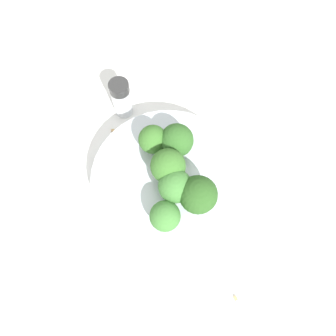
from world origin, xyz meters
TOP-DOWN VIEW (x-y plane):
  - ground_plane at (0.00, 0.00)m, footprint 3.00×3.00m
  - bowl at (0.00, 0.00)m, footprint 0.23×0.23m
  - broccoli_floret_0 at (0.03, 0.05)m, footprint 0.05×0.05m
  - broccoli_floret_1 at (-0.04, -0.03)m, footprint 0.04×0.04m
  - broccoli_floret_2 at (0.00, -0.00)m, footprint 0.05×0.05m
  - broccoli_floret_3 at (0.06, 0.01)m, footprint 0.04×0.04m
  - broccoli_floret_4 at (-0.04, 0.00)m, footprint 0.05×0.05m
  - broccoli_floret_5 at (0.02, 0.02)m, footprint 0.05×0.05m
  - pepper_shaker at (-0.12, -0.11)m, footprint 0.03×0.03m
  - almond_crumb_0 at (-0.09, -0.10)m, footprint 0.01×0.01m
  - almond_crumb_1 at (0.13, 0.14)m, footprint 0.01×0.01m
  - almond_crumb_2 at (-0.07, -0.12)m, footprint 0.01×0.01m

SIDE VIEW (x-z plane):
  - ground_plane at x=0.00m, z-range 0.00..0.00m
  - almond_crumb_2 at x=-0.07m, z-range 0.00..0.01m
  - almond_crumb_1 at x=0.13m, z-range 0.00..0.01m
  - almond_crumb_0 at x=-0.09m, z-range 0.00..0.01m
  - bowl at x=0.00m, z-range 0.00..0.05m
  - pepper_shaker at x=-0.12m, z-range 0.00..0.08m
  - broccoli_floret_1 at x=-0.04m, z-range 0.05..0.10m
  - broccoli_floret_3 at x=0.06m, z-range 0.05..0.10m
  - broccoli_floret_4 at x=-0.04m, z-range 0.05..0.11m
  - broccoli_floret_5 at x=0.02m, z-range 0.05..0.11m
  - broccoli_floret_0 at x=0.03m, z-range 0.05..0.12m
  - broccoli_floret_2 at x=0.00m, z-range 0.06..0.12m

